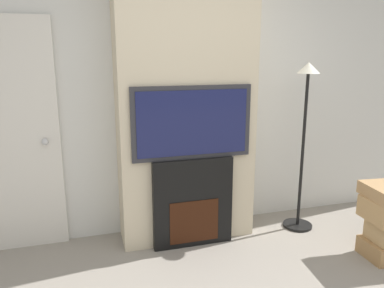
% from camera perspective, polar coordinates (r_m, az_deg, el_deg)
% --- Properties ---
extents(wall_back, '(6.00, 0.06, 2.70)m').
position_cam_1_polar(wall_back, '(3.58, -1.98, 7.93)').
color(wall_back, silver).
rests_on(wall_back, ground_plane).
extents(chimney_breast, '(1.22, 0.40, 2.70)m').
position_cam_1_polar(chimney_breast, '(3.36, -0.98, 7.57)').
color(chimney_breast, beige).
rests_on(chimney_breast, ground_plane).
extents(fireplace, '(0.72, 0.15, 0.81)m').
position_cam_1_polar(fireplace, '(3.41, 0.01, -8.81)').
color(fireplace, black).
rests_on(fireplace, ground_plane).
extents(television, '(1.05, 0.07, 0.63)m').
position_cam_1_polar(television, '(3.20, 0.02, 3.29)').
color(television, '#2D2D33').
rests_on(television, fireplace).
extents(floor_lamp, '(0.29, 0.29, 1.63)m').
position_cam_1_polar(floor_lamp, '(3.72, 16.76, 2.53)').
color(floor_lamp, black).
rests_on(floor_lamp, ground_plane).
extents(entry_door, '(0.84, 0.09, 2.01)m').
position_cam_1_polar(entry_door, '(3.52, -26.20, 0.76)').
color(entry_door, silver).
rests_on(entry_door, ground_plane).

